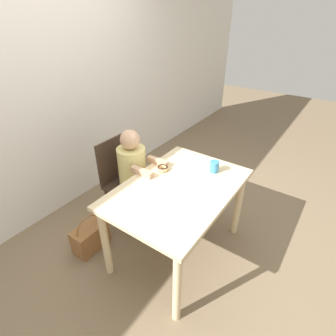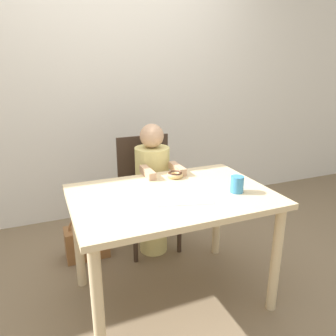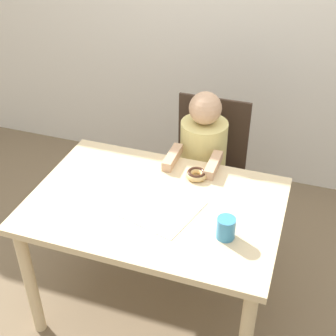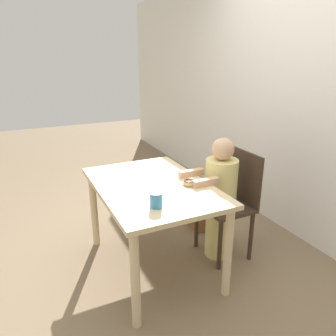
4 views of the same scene
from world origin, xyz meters
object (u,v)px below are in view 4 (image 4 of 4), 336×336
handbag (198,213)px  donut (190,182)px  cup (156,200)px  child_figure (220,200)px  chair (231,201)px

handbag → donut: bearing=-36.9°
cup → donut: bearing=121.9°
child_figure → handbag: 0.66m
child_figure → cup: bearing=-67.6°
handbag → chair: bearing=0.3°
donut → handbag: (-0.57, 0.43, -0.62)m
chair → cup: chair is taller
chair → handbag: 0.62m
cup → chair: bearing=109.5°
chair → donut: (0.05, -0.43, 0.27)m
handbag → cup: 1.31m
child_figure → handbag: child_figure is taller
donut → cup: (0.24, -0.38, 0.03)m
chair → child_figure: child_figure is taller
child_figure → handbag: size_ratio=2.75×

